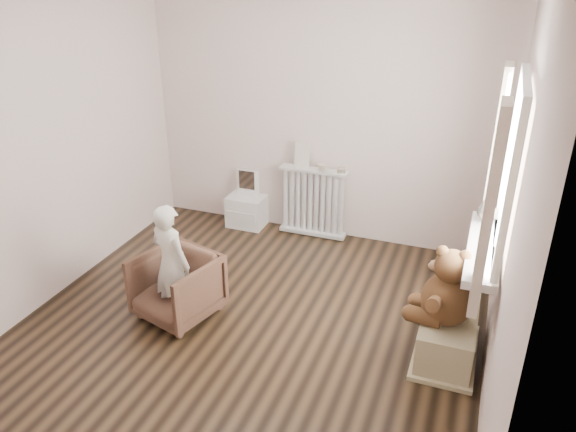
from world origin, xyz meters
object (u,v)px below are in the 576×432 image
(radiator, at_px, (313,201))
(teddy_bear, at_px, (450,283))
(child, at_px, (171,263))
(toy_bench, at_px, (448,332))
(toy_vanity, at_px, (246,202))
(armchair, at_px, (177,286))
(plush_cat, at_px, (488,209))

(radiator, height_order, teddy_bear, teddy_bear)
(child, height_order, toy_bench, child)
(toy_vanity, relative_size, toy_bench, 0.85)
(child, bearing_deg, armchair, -74.01)
(toy_bench, xyz_separation_m, teddy_bear, (-0.04, -0.08, 0.47))
(radiator, height_order, toy_bench, radiator)
(teddy_bear, bearing_deg, child, -168.10)
(plush_cat, bearing_deg, teddy_bear, -82.60)
(child, bearing_deg, radiator, -92.08)
(toy_vanity, height_order, toy_bench, toy_vanity)
(teddy_bear, relative_size, plush_cat, 2.50)
(toy_vanity, height_order, teddy_bear, teddy_bear)
(toy_vanity, relative_size, plush_cat, 2.67)
(radiator, height_order, plush_cat, plush_cat)
(armchair, relative_size, plush_cat, 2.58)
(radiator, xyz_separation_m, child, (-0.59, -1.82, 0.13))
(toy_vanity, distance_m, toy_bench, 2.74)
(child, relative_size, toy_bench, 1.37)
(radiator, relative_size, child, 0.75)
(radiator, xyz_separation_m, plush_cat, (1.69, -0.98, 0.61))
(teddy_bear, height_order, plush_cat, plush_cat)
(plush_cat, bearing_deg, armchair, -137.50)
(child, bearing_deg, teddy_bear, -157.98)
(toy_bench, distance_m, teddy_bear, 0.48)
(child, height_order, teddy_bear, child)
(toy_vanity, distance_m, teddy_bear, 2.78)
(toy_vanity, xyz_separation_m, child, (0.16, -1.79, 0.25))
(child, xyz_separation_m, toy_bench, (2.14, 0.31, -0.32))
(toy_vanity, distance_m, armchair, 1.74)
(radiator, distance_m, teddy_bear, 2.21)
(radiator, bearing_deg, armchair, -108.55)
(armchair, xyz_separation_m, child, (0.00, -0.05, 0.25))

